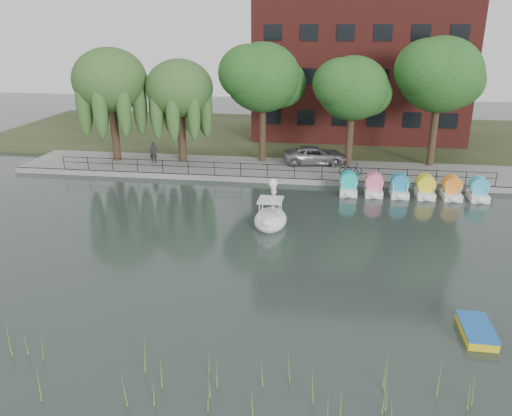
% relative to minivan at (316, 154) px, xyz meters
% --- Properties ---
extents(ground_plane, '(120.00, 120.00, 0.00)m').
position_rel_minivan_xyz_m(ground_plane, '(-3.40, -17.56, -1.21)').
color(ground_plane, '#394540').
extents(promenade, '(40.00, 6.00, 0.40)m').
position_rel_minivan_xyz_m(promenade, '(-3.40, -1.56, -1.01)').
color(promenade, gray).
rests_on(promenade, ground_plane).
extents(kerb, '(40.00, 0.25, 0.40)m').
position_rel_minivan_xyz_m(kerb, '(-3.40, -4.51, -1.01)').
color(kerb, gray).
rests_on(kerb, ground_plane).
extents(land_strip, '(60.00, 22.00, 0.36)m').
position_rel_minivan_xyz_m(land_strip, '(-3.40, 12.44, -1.03)').
color(land_strip, '#47512D').
rests_on(land_strip, ground_plane).
extents(railing, '(32.00, 0.05, 1.00)m').
position_rel_minivan_xyz_m(railing, '(-3.40, -4.31, -0.06)').
color(railing, black).
rests_on(railing, promenade).
extents(apartment_building, '(20.00, 10.07, 18.00)m').
position_rel_minivan_xyz_m(apartment_building, '(3.60, 12.41, 8.15)').
color(apartment_building, '#4C1E16').
rests_on(apartment_building, land_strip).
extents(willow_left, '(5.88, 5.88, 9.01)m').
position_rel_minivan_xyz_m(willow_left, '(-16.40, -1.06, 5.66)').
color(willow_left, '#473323').
rests_on(willow_left, promenade).
extents(willow_mid, '(5.32, 5.32, 8.15)m').
position_rel_minivan_xyz_m(willow_mid, '(-10.90, -0.56, 5.04)').
color(willow_mid, '#473323').
rests_on(willow_mid, promenade).
extents(broadleaf_center, '(6.00, 6.00, 9.25)m').
position_rel_minivan_xyz_m(broadleaf_center, '(-4.40, 0.44, 5.85)').
color(broadleaf_center, '#473323').
rests_on(broadleaf_center, promenade).
extents(broadleaf_right, '(5.40, 5.40, 8.32)m').
position_rel_minivan_xyz_m(broadleaf_right, '(2.60, -0.06, 5.18)').
color(broadleaf_right, '#473323').
rests_on(broadleaf_right, promenade).
extents(broadleaf_far, '(6.30, 6.30, 9.71)m').
position_rel_minivan_xyz_m(broadleaf_far, '(9.10, 0.94, 6.19)').
color(broadleaf_far, '#473323').
rests_on(broadleaf_far, promenade).
extents(minivan, '(3.50, 6.13, 1.61)m').
position_rel_minivan_xyz_m(minivan, '(0.00, 0.00, 0.00)').
color(minivan, gray).
rests_on(minivan, promenade).
extents(bicycle, '(0.80, 1.78, 1.00)m').
position_rel_minivan_xyz_m(bicycle, '(2.70, -2.91, -0.31)').
color(bicycle, gray).
rests_on(bicycle, promenade).
extents(pedestrian, '(0.75, 0.55, 1.98)m').
position_rel_minivan_xyz_m(pedestrian, '(-12.99, -1.71, 0.18)').
color(pedestrian, black).
rests_on(pedestrian, promenade).
extents(swan_boat, '(1.92, 3.12, 2.52)m').
position_rel_minivan_xyz_m(swan_boat, '(-2.16, -12.74, -0.66)').
color(swan_boat, white).
rests_on(swan_boat, ground_plane).
extents(pedal_boat_row, '(9.65, 1.70, 1.40)m').
position_rel_minivan_xyz_m(pedal_boat_row, '(6.72, -6.20, -0.60)').
color(pedal_boat_row, white).
rests_on(pedal_boat_row, ground_plane).
extents(yellow_rowboat, '(1.13, 2.17, 0.40)m').
position_rel_minivan_xyz_m(yellow_rowboat, '(6.73, -22.60, -1.00)').
color(yellow_rowboat, yellow).
rests_on(yellow_rowboat, ground_plane).
extents(reed_bank, '(24.00, 2.40, 1.20)m').
position_rel_minivan_xyz_m(reed_bank, '(-1.40, -27.06, -0.61)').
color(reed_bank, '#669938').
rests_on(reed_bank, ground_plane).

